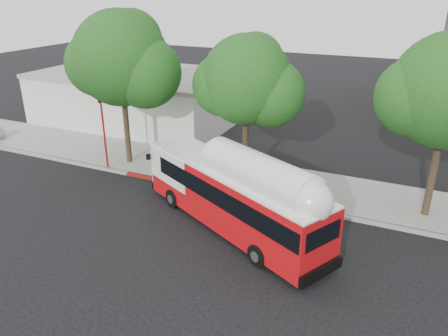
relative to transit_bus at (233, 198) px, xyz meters
name	(u,v)px	position (x,y,z in m)	size (l,w,h in m)	color
ground	(217,232)	(-0.54, -0.65, -1.64)	(120.00, 120.00, 0.00)	black
sidewalk	(263,180)	(-0.54, 5.85, -1.56)	(60.00, 5.00, 0.15)	gray
curb_strip	(247,197)	(-0.54, 3.25, -1.56)	(60.00, 0.30, 0.15)	gray
red_curb_segment	(199,188)	(-3.54, 3.25, -1.56)	(10.00, 0.32, 0.16)	maroon
street_tree_left	(128,63)	(-9.07, 4.91, 4.97)	(6.67, 5.80, 9.74)	#2D2116
street_tree_mid	(254,84)	(-1.14, 5.41, 4.27)	(5.75, 5.00, 8.62)	#2D2116
low_commercial_bldg	(139,96)	(-14.54, 13.35, 0.51)	(16.20, 10.20, 4.25)	silver
transit_bus	(233,198)	(0.00, 0.00, 0.00)	(11.45, 7.26, 3.50)	red
signal_pole	(104,134)	(-10.27, 3.50, 0.74)	(0.13, 0.44, 4.63)	red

